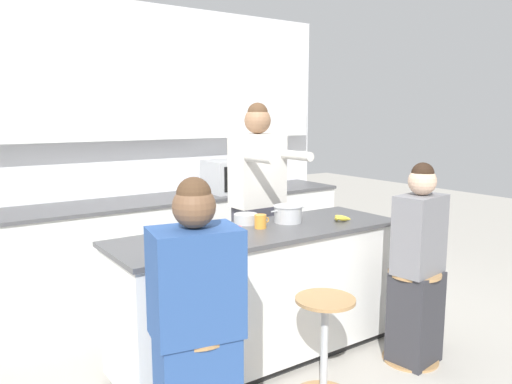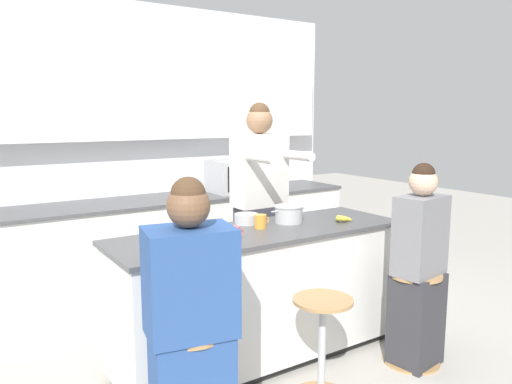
% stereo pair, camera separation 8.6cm
% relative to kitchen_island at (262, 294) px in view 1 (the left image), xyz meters
% --- Properties ---
extents(ground_plane, '(16.00, 16.00, 0.00)m').
position_rel_kitchen_island_xyz_m(ground_plane, '(0.00, 0.00, -0.46)').
color(ground_plane, '#B2ADA3').
extents(wall_back, '(3.91, 0.22, 2.70)m').
position_rel_kitchen_island_xyz_m(wall_back, '(0.00, 1.81, 1.08)').
color(wall_back, white).
rests_on(wall_back, ground_plane).
extents(back_counter, '(3.63, 0.65, 0.93)m').
position_rel_kitchen_island_xyz_m(back_counter, '(0.00, 1.50, 0.00)').
color(back_counter, white).
rests_on(back_counter, ground_plane).
extents(kitchen_island, '(2.06, 0.67, 0.91)m').
position_rel_kitchen_island_xyz_m(kitchen_island, '(0.00, 0.00, 0.00)').
color(kitchen_island, black).
rests_on(kitchen_island, ground_plane).
extents(bar_stool_center, '(0.38, 0.38, 0.63)m').
position_rel_kitchen_island_xyz_m(bar_stool_center, '(0.00, -0.64, -0.13)').
color(bar_stool_center, tan).
rests_on(bar_stool_center, ground_plane).
extents(bar_stool_rightmost, '(0.38, 0.38, 0.63)m').
position_rel_kitchen_island_xyz_m(bar_stool_rightmost, '(0.83, -0.62, -0.13)').
color(bar_stool_rightmost, tan).
rests_on(bar_stool_rightmost, ground_plane).
extents(person_cooking, '(0.43, 0.54, 1.77)m').
position_rel_kitchen_island_xyz_m(person_cooking, '(0.34, 0.52, 0.42)').
color(person_cooking, '#383842').
rests_on(person_cooking, ground_plane).
extents(person_wrapped_blanket, '(0.46, 0.36, 1.40)m').
position_rel_kitchen_island_xyz_m(person_wrapped_blanket, '(-0.84, -0.64, 0.20)').
color(person_wrapped_blanket, '#2D5193').
rests_on(person_wrapped_blanket, ground_plane).
extents(person_seated_near, '(0.38, 0.31, 1.38)m').
position_rel_kitchen_island_xyz_m(person_seated_near, '(0.83, -0.64, 0.17)').
color(person_seated_near, '#333338').
rests_on(person_seated_near, ground_plane).
extents(cooking_pot, '(0.30, 0.21, 0.12)m').
position_rel_kitchen_island_xyz_m(cooking_pot, '(0.29, 0.09, 0.51)').
color(cooking_pot, '#B7BABC').
rests_on(cooking_pot, kitchen_island).
extents(fruit_bowl, '(0.17, 0.17, 0.07)m').
position_rel_kitchen_island_xyz_m(fruit_bowl, '(0.02, 0.22, 0.49)').
color(fruit_bowl, '#B7BABC').
rests_on(fruit_bowl, kitchen_island).
extents(coffee_cup_near, '(0.11, 0.08, 0.09)m').
position_rel_kitchen_island_xyz_m(coffee_cup_near, '(-0.31, -0.16, 0.50)').
color(coffee_cup_near, '#DB4C51').
rests_on(coffee_cup_near, kitchen_island).
extents(coffee_cup_far, '(0.12, 0.08, 0.09)m').
position_rel_kitchen_island_xyz_m(coffee_cup_far, '(0.02, 0.05, 0.50)').
color(coffee_cup_far, orange).
rests_on(coffee_cup_far, kitchen_island).
extents(banana_bunch, '(0.16, 0.11, 0.05)m').
position_rel_kitchen_island_xyz_m(banana_bunch, '(0.62, -0.11, 0.47)').
color(banana_bunch, yellow).
rests_on(banana_bunch, kitchen_island).
extents(juice_carton, '(0.08, 0.08, 0.17)m').
position_rel_kitchen_island_xyz_m(juice_carton, '(-0.45, 0.07, 0.53)').
color(juice_carton, '#38844C').
rests_on(juice_carton, kitchen_island).
extents(microwave, '(0.46, 0.39, 0.31)m').
position_rel_kitchen_island_xyz_m(microwave, '(0.66, 1.46, 0.62)').
color(microwave, '#B2B5B7').
rests_on(microwave, back_counter).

